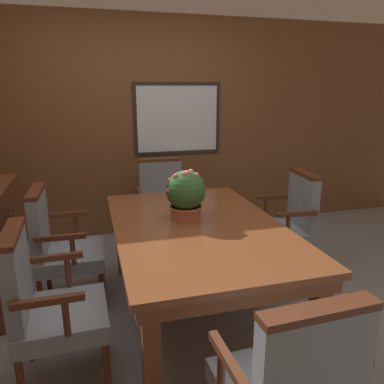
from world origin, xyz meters
The scene contains 8 objects.
ground_plane centered at (0.00, 0.00, 0.00)m, with size 14.00×14.00×0.00m, color gray.
wall_back centered at (0.00, 1.94, 1.23)m, with size 7.20×0.08×2.45m.
dining_table centered at (0.17, 0.06, 0.64)m, with size 1.18×1.84×0.73m.
chair_right_far centered at (1.16, 0.49, 0.51)m, with size 0.54×0.58×0.96m.
chair_left_far centered at (-0.81, 0.49, 0.51)m, with size 0.52×0.56×0.96m.
chair_left_near centered at (-0.83, -0.35, 0.51)m, with size 0.51×0.55×0.96m.
chair_head_far centered at (0.17, 1.37, 0.51)m, with size 0.55×0.51×0.96m.
potted_plant centered at (0.13, 0.21, 0.92)m, with size 0.30×0.32×0.38m.
Camera 1 is at (-0.54, -2.36, 1.67)m, focal length 35.00 mm.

